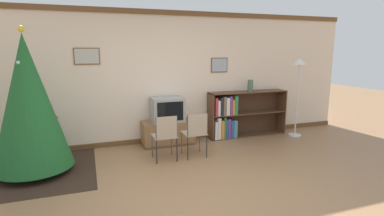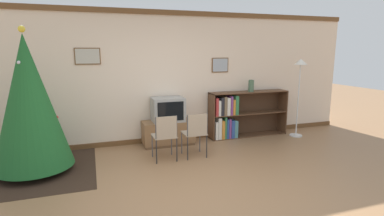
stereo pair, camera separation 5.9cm
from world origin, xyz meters
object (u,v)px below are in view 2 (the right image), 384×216
(tv_console, at_px, (168,133))
(vase, at_px, (251,86))
(folding_chair_left, at_px, (165,135))
(standing_lamp, at_px, (300,77))
(television, at_px, (168,109))
(folding_chair_right, at_px, (196,132))
(bookshelf, at_px, (235,116))
(christmas_tree, at_px, (29,102))

(tv_console, relative_size, vase, 4.01)
(folding_chair_left, height_order, vase, vase)
(tv_console, relative_size, standing_lamp, 0.60)
(standing_lamp, bearing_deg, vase, 159.67)
(folding_chair_left, bearing_deg, tv_console, 72.73)
(tv_console, distance_m, standing_lamp, 3.10)
(television, relative_size, vase, 2.45)
(folding_chair_right, height_order, standing_lamp, standing_lamp)
(bookshelf, bearing_deg, folding_chair_right, -142.89)
(tv_console, relative_size, folding_chair_left, 1.27)
(folding_chair_right, relative_size, standing_lamp, 0.47)
(bookshelf, relative_size, standing_lamp, 1.06)
(christmas_tree, xyz_separation_m, tv_console, (2.35, 0.72, -0.88))
(tv_console, xyz_separation_m, standing_lamp, (2.89, -0.33, 1.08))
(christmas_tree, height_order, folding_chair_right, christmas_tree)
(bookshelf, xyz_separation_m, standing_lamp, (1.36, -0.38, 0.85))
(christmas_tree, height_order, folding_chair_left, christmas_tree)
(television, relative_size, standing_lamp, 0.37)
(christmas_tree, xyz_separation_m, television, (2.35, 0.71, -0.40))
(vase, bearing_deg, folding_chair_right, -150.15)
(folding_chair_left, relative_size, vase, 3.16)
(television, bearing_deg, bookshelf, 2.19)
(bookshelf, height_order, standing_lamp, standing_lamp)
(folding_chair_left, distance_m, bookshelf, 2.05)
(tv_console, relative_size, bookshelf, 0.57)
(tv_console, height_order, vase, vase)
(folding_chair_left, bearing_deg, standing_lamp, 10.18)
(vase, bearing_deg, tv_console, -178.84)
(christmas_tree, relative_size, bookshelf, 1.24)
(christmas_tree, bearing_deg, tv_console, 16.93)
(folding_chair_right, relative_size, vase, 3.16)
(christmas_tree, xyz_separation_m, bookshelf, (3.89, 0.77, -0.65))
(tv_console, bearing_deg, bookshelf, 2.09)
(television, bearing_deg, folding_chair_right, -72.69)
(christmas_tree, distance_m, folding_chair_left, 2.18)
(tv_console, bearing_deg, christmas_tree, -163.07)
(television, relative_size, folding_chair_left, 0.78)
(bookshelf, height_order, vase, vase)
(christmas_tree, xyz_separation_m, standing_lamp, (5.24, 0.39, 0.19))
(folding_chair_left, height_order, folding_chair_right, same)
(christmas_tree, relative_size, tv_console, 2.17)
(vase, relative_size, standing_lamp, 0.15)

